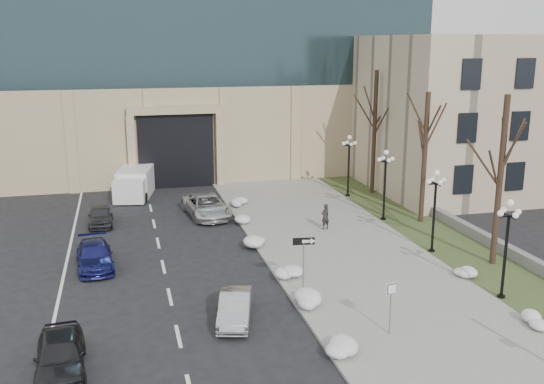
{
  "coord_description": "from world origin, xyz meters",
  "views": [
    {
      "loc": [
        -8.29,
        -16.51,
        11.54
      ],
      "look_at": [
        -0.37,
        14.81,
        3.5
      ],
      "focal_mm": 40.0,
      "sensor_mm": 36.0,
      "label": 1
    }
  ],
  "objects_px": {
    "lamppost_c": "(385,175)",
    "pedestrian": "(325,217)",
    "keep_sign": "(391,297)",
    "lamppost_b": "(435,200)",
    "one_way_sign": "(307,248)",
    "lamppost_d": "(349,157)",
    "car_c": "(95,256)",
    "car_d": "(207,206)",
    "car_a": "(60,355)",
    "box_truck": "(136,182)",
    "car_b": "(235,308)",
    "lamppost_a": "(507,236)",
    "car_e": "(101,215)"
  },
  "relations": [
    {
      "from": "box_truck",
      "to": "one_way_sign",
      "type": "bearing_deg",
      "value": -60.19
    },
    {
      "from": "keep_sign",
      "to": "lamppost_b",
      "type": "relative_size",
      "value": 0.48
    },
    {
      "from": "car_b",
      "to": "one_way_sign",
      "type": "relative_size",
      "value": 1.3
    },
    {
      "from": "keep_sign",
      "to": "lamppost_b",
      "type": "distance_m",
      "value": 10.89
    },
    {
      "from": "keep_sign",
      "to": "box_truck",
      "type": "bearing_deg",
      "value": 97.93
    },
    {
      "from": "lamppost_a",
      "to": "lamppost_c",
      "type": "bearing_deg",
      "value": 90.0
    },
    {
      "from": "car_b",
      "to": "pedestrian",
      "type": "distance_m",
      "value": 13.57
    },
    {
      "from": "box_truck",
      "to": "lamppost_a",
      "type": "height_order",
      "value": "lamppost_a"
    },
    {
      "from": "lamppost_c",
      "to": "keep_sign",
      "type": "bearing_deg",
      "value": -113.49
    },
    {
      "from": "car_a",
      "to": "car_b",
      "type": "relative_size",
      "value": 1.15
    },
    {
      "from": "lamppost_c",
      "to": "pedestrian",
      "type": "bearing_deg",
      "value": -165.44
    },
    {
      "from": "car_a",
      "to": "car_b",
      "type": "bearing_deg",
      "value": 17.09
    },
    {
      "from": "car_c",
      "to": "lamppost_a",
      "type": "relative_size",
      "value": 0.93
    },
    {
      "from": "car_a",
      "to": "lamppost_c",
      "type": "relative_size",
      "value": 0.9
    },
    {
      "from": "car_e",
      "to": "pedestrian",
      "type": "distance_m",
      "value": 14.48
    },
    {
      "from": "lamppost_d",
      "to": "car_d",
      "type": "bearing_deg",
      "value": -166.77
    },
    {
      "from": "lamppost_c",
      "to": "lamppost_d",
      "type": "bearing_deg",
      "value": 90.0
    },
    {
      "from": "lamppost_c",
      "to": "car_a",
      "type": "bearing_deg",
      "value": -142.3
    },
    {
      "from": "car_b",
      "to": "pedestrian",
      "type": "xyz_separation_m",
      "value": [
        7.85,
        11.06,
        0.33
      ]
    },
    {
      "from": "pedestrian",
      "to": "lamppost_d",
      "type": "bearing_deg",
      "value": -142.72
    },
    {
      "from": "box_truck",
      "to": "lamppost_b",
      "type": "height_order",
      "value": "lamppost_b"
    },
    {
      "from": "keep_sign",
      "to": "lamppost_c",
      "type": "bearing_deg",
      "value": 55.33
    },
    {
      "from": "one_way_sign",
      "to": "lamppost_a",
      "type": "bearing_deg",
      "value": -9.78
    },
    {
      "from": "car_c",
      "to": "lamppost_a",
      "type": "height_order",
      "value": "lamppost_a"
    },
    {
      "from": "lamppost_c",
      "to": "lamppost_d",
      "type": "height_order",
      "value": "same"
    },
    {
      "from": "car_b",
      "to": "keep_sign",
      "type": "distance_m",
      "value": 6.53
    },
    {
      "from": "car_a",
      "to": "car_d",
      "type": "distance_m",
      "value": 20.25
    },
    {
      "from": "lamppost_b",
      "to": "car_b",
      "type": "bearing_deg",
      "value": -155.09
    },
    {
      "from": "car_c",
      "to": "lamppost_a",
      "type": "bearing_deg",
      "value": -30.54
    },
    {
      "from": "lamppost_c",
      "to": "car_c",
      "type": "bearing_deg",
      "value": -167.06
    },
    {
      "from": "car_c",
      "to": "lamppost_b",
      "type": "bearing_deg",
      "value": -11.99
    },
    {
      "from": "car_c",
      "to": "lamppost_d",
      "type": "xyz_separation_m",
      "value": [
        18.26,
        10.7,
        2.43
      ]
    },
    {
      "from": "pedestrian",
      "to": "lamppost_a",
      "type": "xyz_separation_m",
      "value": [
        4.47,
        -11.84,
        2.14
      ]
    },
    {
      "from": "one_way_sign",
      "to": "lamppost_d",
      "type": "distance_m",
      "value": 18.98
    },
    {
      "from": "car_b",
      "to": "lamppost_b",
      "type": "relative_size",
      "value": 0.78
    },
    {
      "from": "one_way_sign",
      "to": "lamppost_b",
      "type": "height_order",
      "value": "lamppost_b"
    },
    {
      "from": "one_way_sign",
      "to": "lamppost_d",
      "type": "relative_size",
      "value": 0.6
    },
    {
      "from": "keep_sign",
      "to": "lamppost_a",
      "type": "xyz_separation_m",
      "value": [
        6.56,
        2.09,
        1.38
      ]
    },
    {
      "from": "car_a",
      "to": "lamppost_a",
      "type": "relative_size",
      "value": 0.9
    },
    {
      "from": "pedestrian",
      "to": "lamppost_d",
      "type": "height_order",
      "value": "lamppost_d"
    },
    {
      "from": "pedestrian",
      "to": "box_truck",
      "type": "height_order",
      "value": "box_truck"
    },
    {
      "from": "pedestrian",
      "to": "lamppost_c",
      "type": "distance_m",
      "value": 5.09
    },
    {
      "from": "car_a",
      "to": "box_truck",
      "type": "xyz_separation_m",
      "value": [
        3.48,
        25.92,
        0.29
      ]
    },
    {
      "from": "car_d",
      "to": "one_way_sign",
      "type": "bearing_deg",
      "value": -86.37
    },
    {
      "from": "car_e",
      "to": "car_a",
      "type": "bearing_deg",
      "value": -93.13
    },
    {
      "from": "one_way_sign",
      "to": "lamppost_c",
      "type": "height_order",
      "value": "lamppost_c"
    },
    {
      "from": "lamppost_a",
      "to": "car_e",
      "type": "bearing_deg",
      "value": 137.47
    },
    {
      "from": "lamppost_b",
      "to": "lamppost_d",
      "type": "relative_size",
      "value": 1.0
    },
    {
      "from": "car_c",
      "to": "one_way_sign",
      "type": "bearing_deg",
      "value": -37.52
    },
    {
      "from": "car_c",
      "to": "one_way_sign",
      "type": "relative_size",
      "value": 1.55
    }
  ]
}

